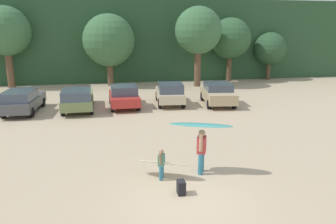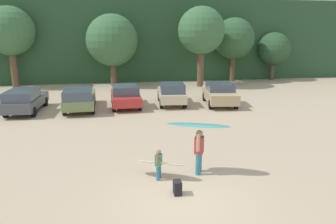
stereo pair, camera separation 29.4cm
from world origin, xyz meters
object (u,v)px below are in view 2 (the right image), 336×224
object	(u,v)px
parked_car_champagne	(172,93)
person_child	(159,163)
surfboard_cream	(160,163)
backpack_dropped	(177,188)
parked_car_olive_green	(80,98)
parked_car_tan	(220,93)
parked_car_dark_gray	(25,100)
person_adult	(199,149)
surfboard_teal	(198,125)
parked_car_red	(125,96)

from	to	relation	value
parked_car_champagne	person_child	size ratio (longest dim) A/B	3.75
surfboard_cream	backpack_dropped	distance (m)	1.39
parked_car_olive_green	parked_car_champagne	world-z (taller)	parked_car_champagne
parked_car_olive_green	surfboard_cream	world-z (taller)	parked_car_olive_green
parked_car_tan	backpack_dropped	world-z (taller)	parked_car_tan
parked_car_champagne	parked_car_dark_gray	bearing A→B (deg)	99.10
parked_car_dark_gray	parked_car_tan	world-z (taller)	parked_car_tan
person_child	backpack_dropped	xyz separation A→B (m)	(0.44, -1.16, -0.39)
person_adult	parked_car_tan	bearing A→B (deg)	-88.51
parked_car_champagne	surfboard_teal	distance (m)	11.35
person_child	surfboard_cream	distance (m)	0.17
parked_car_olive_green	backpack_dropped	xyz separation A→B (m)	(4.08, -12.09, -0.57)
parked_car_red	parked_car_olive_green	bearing A→B (deg)	96.18
surfboard_cream	backpack_dropped	bearing A→B (deg)	130.49
person_child	backpack_dropped	bearing A→B (deg)	134.04
parked_car_olive_green	surfboard_teal	distance (m)	11.87
person_adult	surfboard_teal	bearing A→B (deg)	13.21
parked_car_olive_green	surfboard_cream	bearing A→B (deg)	-162.90
parked_car_champagne	parked_car_tan	bearing A→B (deg)	-95.31
parked_car_champagne	person_child	bearing A→B (deg)	172.70
parked_car_dark_gray	backpack_dropped	xyz separation A→B (m)	(7.41, -12.01, -0.57)
parked_car_champagne	person_child	distance (m)	11.79
parked_car_red	surfboard_cream	distance (m)	11.22
person_child	parked_car_champagne	bearing A→B (deg)	-78.89
surfboard_teal	parked_car_red	bearing A→B (deg)	-58.97
parked_car_red	backpack_dropped	xyz separation A→B (m)	(1.11, -12.49, -0.54)
backpack_dropped	surfboard_teal	bearing A→B (deg)	54.48
parked_car_dark_gray	backpack_dropped	world-z (taller)	parked_car_dark_gray
parked_car_dark_gray	person_adult	bearing A→B (deg)	-138.35
parked_car_olive_green	parked_car_champagne	bearing A→B (deg)	-86.44
parked_car_champagne	person_adult	world-z (taller)	person_adult
parked_car_tan	parked_car_champagne	bearing A→B (deg)	86.64
parked_car_champagne	surfboard_cream	bearing A→B (deg)	172.88
surfboard_teal	backpack_dropped	distance (m)	2.36
surfboard_teal	parked_car_olive_green	bearing A→B (deg)	-44.30
parked_car_olive_green	parked_car_tan	size ratio (longest dim) A/B	1.15
person_adult	person_child	world-z (taller)	person_adult
person_child	backpack_dropped	world-z (taller)	person_child
parked_car_champagne	surfboard_teal	xyz separation A→B (m)	(-1.07, -11.26, 1.01)
person_child	surfboard_teal	xyz separation A→B (m)	(1.45, 0.26, 1.20)
parked_car_red	person_adult	bearing A→B (deg)	-170.37
parked_car_tan	surfboard_teal	xyz separation A→B (m)	(-4.35, -10.66, 1.02)
parked_car_red	parked_car_champagne	size ratio (longest dim) A/B	0.98
parked_car_red	person_child	distance (m)	11.35
person_adult	backpack_dropped	distance (m)	1.90
parked_car_dark_gray	parked_car_olive_green	xyz separation A→B (m)	(3.33, 0.08, 0.00)
parked_car_red	surfboard_teal	world-z (taller)	surfboard_teal
person_adult	surfboard_cream	bearing A→B (deg)	28.11
person_adult	parked_car_olive_green	bearing A→B (deg)	-40.80
parked_car_olive_green	surfboard_cream	distance (m)	11.42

